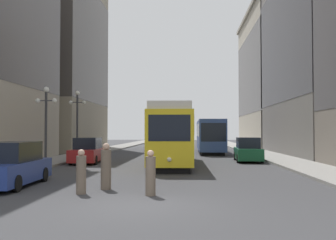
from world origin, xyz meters
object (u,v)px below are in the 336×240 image
at_px(parked_car_left_mid, 12,166).
at_px(pedestrian_crossing_far, 151,174).
at_px(pedestrian_crossing_near, 81,173).
at_px(transit_bus, 210,135).
at_px(lamp_post_left_far, 77,114).
at_px(parked_car_left_near, 88,151).
at_px(lamp_post_left_near, 46,113).
at_px(pedestrian_on_sidewalk, 106,168).
at_px(streetcar, 172,134).
at_px(parked_car_right_far, 248,150).

bearing_deg(parked_car_left_mid, pedestrian_crossing_far, -21.44).
height_order(pedestrian_crossing_near, pedestrian_crossing_far, pedestrian_crossing_near).
distance_m(transit_bus, lamp_post_left_far, 15.77).
bearing_deg(parked_car_left_mid, parked_car_left_near, 87.50).
relative_size(lamp_post_left_near, lamp_post_left_far, 0.91).
distance_m(parked_car_left_near, pedestrian_crossing_far, 15.30).
height_order(pedestrian_crossing_far, pedestrian_on_sidewalk, pedestrian_on_sidewalk).
relative_size(parked_car_left_near, parked_car_left_mid, 0.99).
xyz_separation_m(lamp_post_left_near, lamp_post_left_far, (0.00, 7.02, 0.29)).
distance_m(parked_car_left_mid, pedestrian_on_sidewalk, 4.12).
height_order(pedestrian_on_sidewalk, lamp_post_left_near, lamp_post_left_near).
bearing_deg(parked_car_left_mid, transit_bus, 67.80).
xyz_separation_m(transit_bus, parked_car_left_near, (-9.53, -14.56, -1.10)).
bearing_deg(transit_bus, lamp_post_left_far, -136.96).
bearing_deg(lamp_post_left_near, transit_bus, 57.22).
relative_size(streetcar, pedestrian_on_sidewalk, 7.20).
relative_size(parked_car_left_near, lamp_post_left_near, 1.01).
distance_m(streetcar, parked_car_right_far, 6.52).
distance_m(parked_car_right_far, pedestrian_crossing_far, 17.16).
height_order(streetcar, parked_car_right_far, streetcar).
bearing_deg(parked_car_left_mid, lamp_post_left_near, 99.58).
xyz_separation_m(transit_bus, lamp_post_left_near, (-11.43, -17.75, 1.52)).
distance_m(streetcar, lamp_post_left_far, 9.54).
bearing_deg(parked_car_right_far, parked_car_left_mid, 52.95).
relative_size(parked_car_left_mid, pedestrian_crossing_near, 3.16).
bearing_deg(pedestrian_on_sidewalk, parked_car_left_mid, -155.18).
bearing_deg(pedestrian_crossing_far, streetcar, 103.82).
bearing_deg(lamp_post_left_near, pedestrian_crossing_near, -63.59).
xyz_separation_m(parked_car_left_near, pedestrian_crossing_near, (3.41, -13.88, -0.10)).
distance_m(transit_bus, lamp_post_left_near, 21.16).
distance_m(streetcar, parked_car_left_mid, 12.68).
distance_m(lamp_post_left_near, lamp_post_left_far, 7.03).
relative_size(pedestrian_crossing_far, lamp_post_left_near, 0.32).
distance_m(pedestrian_crossing_far, lamp_post_left_far, 19.80).
bearing_deg(parked_car_left_mid, pedestrian_on_sidewalk, -11.67).
relative_size(parked_car_left_mid, pedestrian_on_sidewalk, 2.82).
height_order(streetcar, parked_car_left_near, streetcar).
bearing_deg(parked_car_left_near, pedestrian_on_sidewalk, -75.55).
relative_size(transit_bus, pedestrian_crossing_far, 7.97).
height_order(pedestrian_crossing_near, lamp_post_left_near, lamp_post_left_near).
bearing_deg(parked_car_right_far, lamp_post_left_near, 23.73).
distance_m(pedestrian_crossing_near, lamp_post_left_far, 18.73).
relative_size(parked_car_right_far, lamp_post_left_far, 0.88).
distance_m(parked_car_left_mid, lamp_post_left_near, 9.44).
distance_m(parked_car_left_near, lamp_post_left_near, 4.54).
relative_size(streetcar, transit_bus, 1.02).
bearing_deg(streetcar, parked_car_left_mid, -120.22).
bearing_deg(parked_car_right_far, parked_car_left_near, 12.62).
distance_m(parked_car_right_far, lamp_post_left_far, 14.06).
xyz_separation_m(parked_car_right_far, lamp_post_left_near, (-13.64, -5.24, 2.62)).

